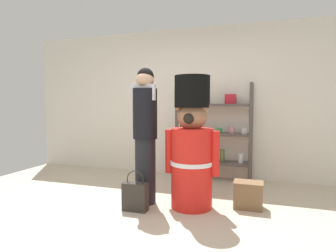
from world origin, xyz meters
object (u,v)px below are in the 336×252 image
object	(u,v)px
merchandise_shelf	(213,131)
display_crate	(248,195)
shopping_bag	(135,196)
teddy_bear_guard	(192,147)
person_shopper	(145,132)

from	to	relation	value
merchandise_shelf	display_crate	world-z (taller)	merchandise_shelf
shopping_bag	display_crate	bearing A→B (deg)	21.75
teddy_bear_guard	merchandise_shelf	bearing A→B (deg)	88.51
merchandise_shelf	shopping_bag	bearing A→B (deg)	-110.49
merchandise_shelf	shopping_bag	world-z (taller)	merchandise_shelf
person_shopper	display_crate	bearing A→B (deg)	9.90
merchandise_shelf	teddy_bear_guard	bearing A→B (deg)	-91.49
shopping_bag	display_crate	distance (m)	1.38
teddy_bear_guard	display_crate	size ratio (longest dim) A/B	4.61
shopping_bag	display_crate	world-z (taller)	shopping_bag
shopping_bag	display_crate	size ratio (longest dim) A/B	1.38
merchandise_shelf	person_shopper	world-z (taller)	person_shopper
merchandise_shelf	teddy_bear_guard	size ratio (longest dim) A/B	1.00
shopping_bag	person_shopper	bearing A→B (deg)	87.82
merchandise_shelf	display_crate	size ratio (longest dim) A/B	4.62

